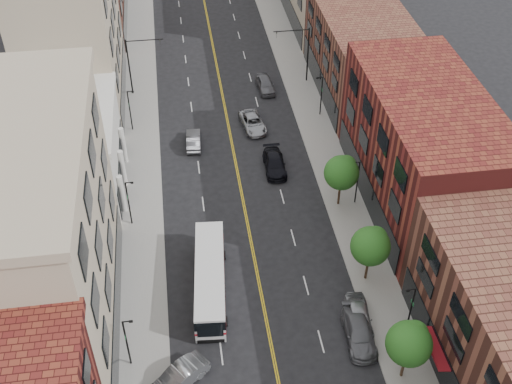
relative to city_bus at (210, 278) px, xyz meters
name	(u,v)px	position (x,y,z in m)	size (l,w,h in m)	color
sidewalk_left	(142,155)	(-5.75, 20.45, -1.61)	(4.00, 110.00, 0.15)	gray
sidewalk_right	(321,140)	(14.25, 20.45, -1.61)	(4.00, 110.00, 0.15)	gray
bldg_l_tanoffice	(33,244)	(-12.75, -1.55, 7.32)	(10.00, 22.00, 18.00)	tan
bldg_l_white	(67,153)	(-12.75, 16.45, 2.32)	(10.00, 14.00, 8.00)	silver
bldg_l_far_a	(70,30)	(-12.75, 33.45, 7.32)	(10.00, 20.00, 18.00)	tan
bldg_r_mid	(422,149)	(21.25, 9.45, 4.32)	(10.00, 22.00, 12.00)	#581917
bldg_r_far_a	(362,54)	(21.25, 30.45, 3.32)	(10.00, 20.00, 10.00)	brown
tree_r_1	(410,342)	(13.64, -10.48, 2.44)	(3.40, 3.40, 5.59)	black
tree_r_2	(371,245)	(13.64, -0.48, 2.44)	(3.40, 3.40, 5.59)	black
tree_r_3	(342,172)	(13.64, 9.52, 2.44)	(3.40, 3.40, 5.59)	black
lamp_l_1	(127,340)	(-6.70, -6.55, 1.29)	(0.81, 0.55, 5.05)	black
lamp_l_2	(129,201)	(-6.70, 9.45, 1.29)	(0.81, 0.55, 5.05)	black
lamp_l_3	(130,108)	(-6.70, 25.45, 1.29)	(0.81, 0.55, 5.05)	black
lamp_r_1	(411,308)	(15.20, -6.55, 1.29)	(0.81, 0.55, 5.05)	black
lamp_r_2	(357,180)	(15.20, 9.45, 1.29)	(0.81, 0.55, 5.05)	black
lamp_r_3	(321,94)	(15.20, 25.45, 1.29)	(0.81, 0.55, 5.05)	black
signal_mast_left	(134,60)	(-6.02, 33.45, 2.96)	(4.49, 0.18, 7.20)	black
signal_mast_right	(302,49)	(14.51, 33.45, 2.96)	(4.49, 0.18, 7.20)	black
city_bus	(210,278)	(0.00, 0.00, 0.00)	(3.41, 11.42, 2.89)	silver
car_angle_b	(179,378)	(-3.15, -8.84, -0.87)	(1.72, 4.93, 1.62)	#999CA0
car_parked_mid	(359,332)	(11.25, -6.69, -0.90)	(2.19, 5.39, 1.57)	#535358
car_parked_far	(359,317)	(11.65, -5.17, -0.87)	(1.92, 4.77, 1.62)	#93959A
car_lane_behind	(193,140)	(-0.01, 21.51, -0.96)	(1.52, 4.36, 1.44)	#47474C
car_lane_a	(275,163)	(8.21, 15.97, -0.92)	(2.14, 5.27, 1.53)	black
car_lane_b	(253,123)	(7.01, 23.99, -0.96)	(2.40, 5.20, 1.44)	#96979D
car_lane_c	(265,84)	(9.71, 32.10, -0.88)	(1.89, 4.69, 1.60)	#56565C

